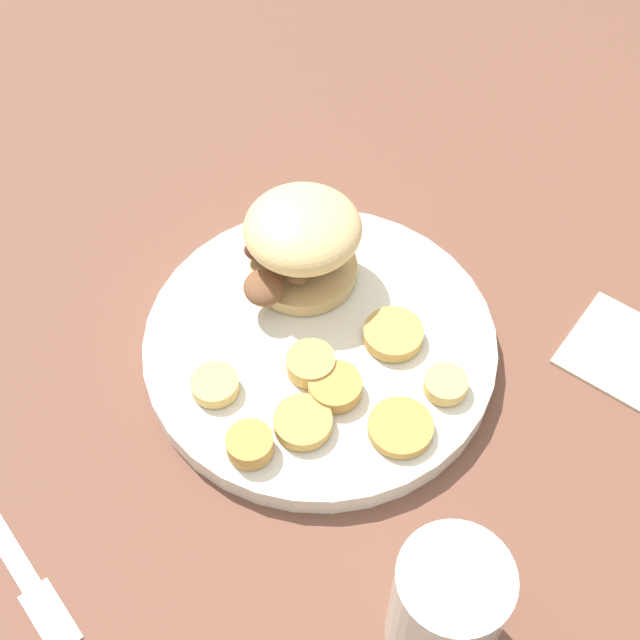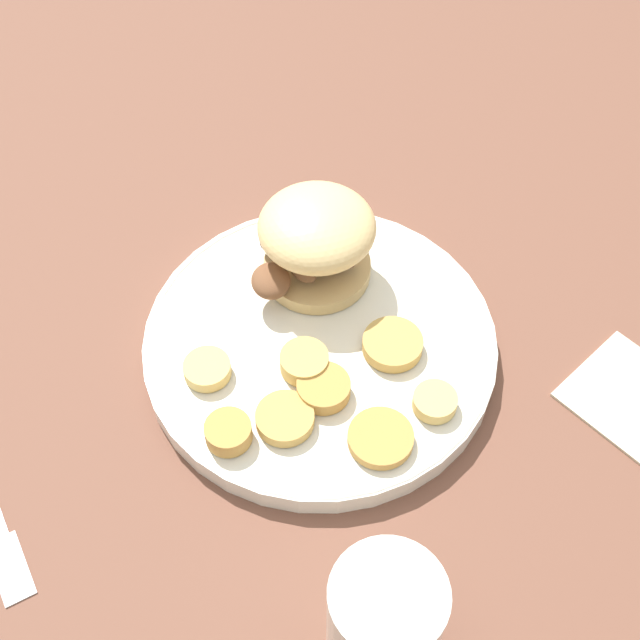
{
  "view_description": "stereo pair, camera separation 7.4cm",
  "coord_description": "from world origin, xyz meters",
  "px_view_note": "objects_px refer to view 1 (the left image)",
  "views": [
    {
      "loc": [
        -0.39,
        0.19,
        0.65
      ],
      "look_at": [
        0.0,
        0.0,
        0.05
      ],
      "focal_mm": 50.0,
      "sensor_mm": 36.0,
      "label": 1
    },
    {
      "loc": [
        -0.42,
        0.12,
        0.65
      ],
      "look_at": [
        0.0,
        0.0,
        0.05
      ],
      "focal_mm": 50.0,
      "sensor_mm": 36.0,
      "label": 2
    }
  ],
  "objects_px": {
    "dinner_plate": "(320,344)",
    "fork": "(19,565)",
    "sandwich": "(301,242)",
    "drinking_glass": "(447,607)"
  },
  "relations": [
    {
      "from": "dinner_plate",
      "to": "fork",
      "type": "relative_size",
      "value": 1.9
    },
    {
      "from": "dinner_plate",
      "to": "sandwich",
      "type": "distance_m",
      "value": 0.09
    },
    {
      "from": "dinner_plate",
      "to": "sandwich",
      "type": "height_order",
      "value": "sandwich"
    },
    {
      "from": "sandwich",
      "to": "fork",
      "type": "bearing_deg",
      "value": 115.48
    },
    {
      "from": "fork",
      "to": "sandwich",
      "type": "bearing_deg",
      "value": -64.52
    },
    {
      "from": "dinner_plate",
      "to": "drinking_glass",
      "type": "height_order",
      "value": "drinking_glass"
    },
    {
      "from": "dinner_plate",
      "to": "sandwich",
      "type": "xyz_separation_m",
      "value": [
        0.07,
        -0.02,
        0.06
      ]
    },
    {
      "from": "drinking_glass",
      "to": "sandwich",
      "type": "bearing_deg",
      "value": -7.98
    },
    {
      "from": "dinner_plate",
      "to": "fork",
      "type": "height_order",
      "value": "dinner_plate"
    },
    {
      "from": "dinner_plate",
      "to": "drinking_glass",
      "type": "distance_m",
      "value": 0.26
    }
  ]
}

